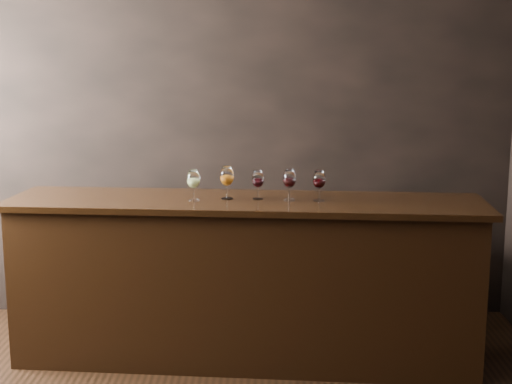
{
  "coord_description": "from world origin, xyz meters",
  "views": [
    {
      "loc": [
        0.63,
        -3.18,
        1.98
      ],
      "look_at": [
        0.57,
        1.35,
        1.14
      ],
      "focal_mm": 50.0,
      "sensor_mm": 36.0,
      "label": 1
    }
  ],
  "objects_px": {
    "bar_counter": "(245,283)",
    "back_bar_shelf": "(252,272)",
    "glass_red_a": "(258,180)",
    "glass_red_b": "(289,179)",
    "glass_amber": "(227,177)",
    "glass_red_c": "(319,180)",
    "glass_white": "(193,180)"
  },
  "relations": [
    {
      "from": "bar_counter",
      "to": "glass_amber",
      "type": "xyz_separation_m",
      "value": [
        -0.12,
        0.03,
        0.71
      ]
    },
    {
      "from": "glass_amber",
      "to": "glass_red_a",
      "type": "distance_m",
      "value": 0.2
    },
    {
      "from": "glass_amber",
      "to": "glass_red_c",
      "type": "xyz_separation_m",
      "value": [
        0.59,
        -0.06,
        -0.01
      ]
    },
    {
      "from": "back_bar_shelf",
      "to": "glass_white",
      "type": "height_order",
      "value": "glass_white"
    },
    {
      "from": "back_bar_shelf",
      "to": "glass_red_a",
      "type": "xyz_separation_m",
      "value": [
        0.06,
        -0.66,
        0.83
      ]
    },
    {
      "from": "bar_counter",
      "to": "glass_amber",
      "type": "distance_m",
      "value": 0.72
    },
    {
      "from": "bar_counter",
      "to": "back_bar_shelf",
      "type": "xyz_separation_m",
      "value": [
        0.03,
        0.68,
        -0.14
      ]
    },
    {
      "from": "glass_red_a",
      "to": "glass_red_c",
      "type": "height_order",
      "value": "glass_red_c"
    },
    {
      "from": "glass_amber",
      "to": "bar_counter",
      "type": "bearing_deg",
      "value": -13.84
    },
    {
      "from": "back_bar_shelf",
      "to": "glass_amber",
      "type": "distance_m",
      "value": 1.08
    },
    {
      "from": "back_bar_shelf",
      "to": "glass_red_c",
      "type": "distance_m",
      "value": 1.19
    },
    {
      "from": "glass_white",
      "to": "glass_amber",
      "type": "bearing_deg",
      "value": 16.11
    },
    {
      "from": "bar_counter",
      "to": "glass_white",
      "type": "xyz_separation_m",
      "value": [
        -0.33,
        -0.03,
        0.7
      ]
    },
    {
      "from": "glass_amber",
      "to": "glass_red_c",
      "type": "relative_size",
      "value": 1.08
    },
    {
      "from": "bar_counter",
      "to": "back_bar_shelf",
      "type": "height_order",
      "value": "bar_counter"
    },
    {
      "from": "bar_counter",
      "to": "glass_red_c",
      "type": "distance_m",
      "value": 0.85
    },
    {
      "from": "glass_red_b",
      "to": "glass_white",
      "type": "bearing_deg",
      "value": -177.75
    },
    {
      "from": "back_bar_shelf",
      "to": "glass_red_c",
      "type": "bearing_deg",
      "value": -57.75
    },
    {
      "from": "back_bar_shelf",
      "to": "glass_red_b",
      "type": "relative_size",
      "value": 10.65
    },
    {
      "from": "glass_white",
      "to": "glass_red_a",
      "type": "distance_m",
      "value": 0.42
    },
    {
      "from": "glass_red_a",
      "to": "back_bar_shelf",
      "type": "bearing_deg",
      "value": 94.81
    },
    {
      "from": "glass_amber",
      "to": "glass_red_c",
      "type": "distance_m",
      "value": 0.6
    },
    {
      "from": "glass_red_a",
      "to": "glass_red_b",
      "type": "relative_size",
      "value": 0.93
    },
    {
      "from": "bar_counter",
      "to": "glass_red_b",
      "type": "xyz_separation_m",
      "value": [
        0.29,
        -0.01,
        0.7
      ]
    },
    {
      "from": "glass_red_a",
      "to": "glass_white",
      "type": "bearing_deg",
      "value": -172.46
    },
    {
      "from": "glass_white",
      "to": "glass_red_b",
      "type": "bearing_deg",
      "value": 2.25
    },
    {
      "from": "glass_white",
      "to": "glass_red_c",
      "type": "bearing_deg",
      "value": 0.4
    },
    {
      "from": "glass_white",
      "to": "glass_amber",
      "type": "relative_size",
      "value": 0.94
    },
    {
      "from": "back_bar_shelf",
      "to": "glass_red_c",
      "type": "relative_size",
      "value": 10.83
    },
    {
      "from": "back_bar_shelf",
      "to": "glass_red_c",
      "type": "height_order",
      "value": "glass_red_c"
    },
    {
      "from": "back_bar_shelf",
      "to": "glass_white",
      "type": "xyz_separation_m",
      "value": [
        -0.36,
        -0.72,
        0.84
      ]
    },
    {
      "from": "bar_counter",
      "to": "glass_red_c",
      "type": "xyz_separation_m",
      "value": [
        0.48,
        -0.03,
        0.7
      ]
    }
  ]
}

